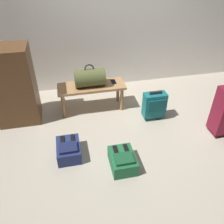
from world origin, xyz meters
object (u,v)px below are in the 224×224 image
at_px(cell_phone, 113,82).
at_px(suitcase_small_teal, 154,105).
at_px(backpack_navy, 69,150).
at_px(bench, 92,89).
at_px(duffel_bag_olive, 90,78).
at_px(backpack_green, 123,160).
at_px(side_cabinet, 14,86).

relative_size(cell_phone, suitcase_small_teal, 0.31).
bearing_deg(backpack_navy, bench, 65.73).
xyz_separation_m(bench, cell_phone, (0.35, 0.04, 0.07)).
bearing_deg(duffel_bag_olive, suitcase_small_teal, -27.01).
relative_size(cell_phone, backpack_green, 0.38).
height_order(duffel_bag_olive, backpack_green, duffel_bag_olive).
distance_m(duffel_bag_olive, cell_phone, 0.38).
height_order(suitcase_small_teal, backpack_navy, suitcase_small_teal).
bearing_deg(suitcase_small_teal, cell_phone, 136.55).
bearing_deg(backpack_green, duffel_bag_olive, 98.51).
relative_size(duffel_bag_olive, backpack_navy, 1.16).
height_order(duffel_bag_olive, side_cabinet, side_cabinet).
distance_m(bench, backpack_green, 1.29).
height_order(bench, suitcase_small_teal, suitcase_small_teal).
xyz_separation_m(suitcase_small_teal, backpack_navy, (-1.27, -0.51, -0.15)).
height_order(cell_phone, backpack_navy, cell_phone).
bearing_deg(backpack_navy, backpack_green, -26.97).
relative_size(duffel_bag_olive, cell_phone, 3.06).
relative_size(suitcase_small_teal, backpack_navy, 1.21).
height_order(bench, duffel_bag_olive, duffel_bag_olive).
distance_m(bench, side_cabinet, 1.08).
xyz_separation_m(cell_phone, backpack_green, (-0.17, -1.29, -0.33)).
distance_m(duffel_bag_olive, backpack_green, 1.34).
relative_size(bench, side_cabinet, 0.91).
bearing_deg(backpack_navy, duffel_bag_olive, 66.54).
height_order(backpack_navy, backpack_green, same).
xyz_separation_m(bench, backpack_navy, (-0.43, -0.95, -0.26)).
xyz_separation_m(backpack_green, side_cabinet, (-1.24, 1.21, 0.46)).
distance_m(bench, suitcase_small_teal, 0.96).
bearing_deg(cell_phone, side_cabinet, -176.88).
xyz_separation_m(bench, side_cabinet, (-1.06, -0.04, 0.20)).
xyz_separation_m(duffel_bag_olive, cell_phone, (0.36, 0.04, -0.13)).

